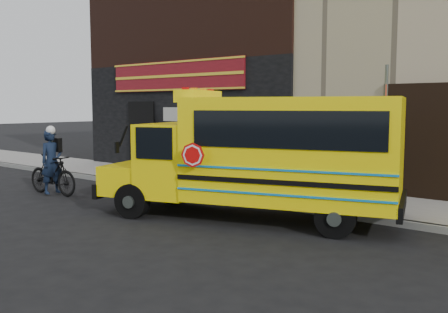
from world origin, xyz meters
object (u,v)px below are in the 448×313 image
Objects in this scene: sign_pole at (385,137)px; school_bus at (263,153)px; cyclist at (52,163)px; bicycle at (52,174)px.

school_bus is at bearing -146.05° from sign_pole.
cyclist is (-8.70, -2.68, -0.97)m from sign_pole.
sign_pole is 9.15m from cyclist.
sign_pole reaches higher than school_bus.
sign_pole is 9.20m from bicycle.
bicycle is 0.33m from cyclist.
school_bus is at bearing -85.18° from bicycle.
sign_pole reaches higher than bicycle.
bicycle is (-8.71, -2.66, -1.30)m from sign_pole.
sign_pole is at bearing -71.03° from cyclist.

